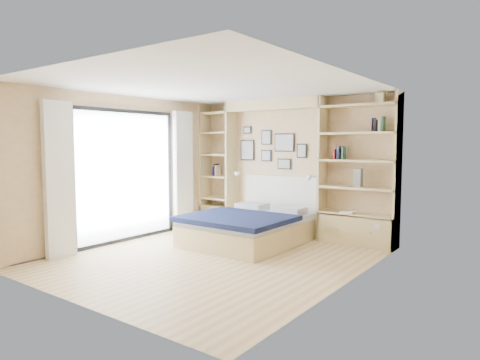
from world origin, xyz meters
The scene contains 8 objects.
ground centered at (0.00, 0.00, 0.00)m, with size 4.50×4.50×0.00m, color beige.
room_shell centered at (-0.39, 1.52, 1.08)m, with size 4.50×4.50×4.50m.
bed centered at (-0.18, 1.11, 0.27)m, with size 1.68×2.17×1.07m.
photo_gallery centered at (-0.45, 2.22, 1.60)m, with size 1.48×0.02×0.82m.
reading_lamps centered at (-0.30, 2.00, 1.10)m, with size 1.92×0.12×0.15m.
shelf_decor centered at (1.05, 2.07, 1.67)m, with size 3.52×0.23×2.03m.
deck centered at (-3.60, 0.00, 0.00)m, with size 3.20×4.00×0.05m, color #6D5D50.
deck_chair centered at (-3.35, 0.18, 0.41)m, with size 0.70×0.95×0.86m.
Camera 1 is at (3.93, -4.75, 1.68)m, focal length 32.00 mm.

